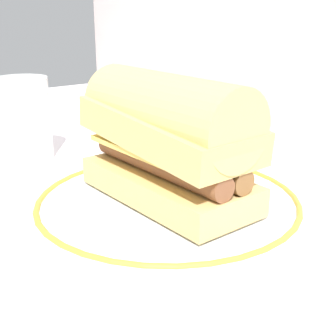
{
  "coord_description": "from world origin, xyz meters",
  "views": [
    {
      "loc": [
        0.33,
        -0.22,
        0.19
      ],
      "look_at": [
        -0.01,
        0.03,
        0.04
      ],
      "focal_mm": 51.01,
      "sensor_mm": 36.0,
      "label": 1
    }
  ],
  "objects_px": {
    "plate": "(168,204)",
    "sausage_sandwich": "(168,136)",
    "drinking_glass": "(25,125)",
    "butter_knife": "(224,142)"
  },
  "relations": [
    {
      "from": "sausage_sandwich",
      "to": "drinking_glass",
      "type": "height_order",
      "value": "sausage_sandwich"
    },
    {
      "from": "plate",
      "to": "sausage_sandwich",
      "type": "relative_size",
      "value": 1.5
    },
    {
      "from": "drinking_glass",
      "to": "butter_knife",
      "type": "bearing_deg",
      "value": 66.46
    },
    {
      "from": "butter_knife",
      "to": "sausage_sandwich",
      "type": "bearing_deg",
      "value": -56.22
    },
    {
      "from": "plate",
      "to": "sausage_sandwich",
      "type": "distance_m",
      "value": 0.07
    },
    {
      "from": "drinking_glass",
      "to": "butter_knife",
      "type": "xyz_separation_m",
      "value": [
        0.11,
        0.25,
        -0.04
      ]
    },
    {
      "from": "plate",
      "to": "sausage_sandwich",
      "type": "height_order",
      "value": "sausage_sandwich"
    },
    {
      "from": "plate",
      "to": "butter_knife",
      "type": "height_order",
      "value": "plate"
    },
    {
      "from": "plate",
      "to": "sausage_sandwich",
      "type": "xyz_separation_m",
      "value": [
        0.0,
        0.0,
        0.07
      ]
    },
    {
      "from": "plate",
      "to": "drinking_glass",
      "type": "bearing_deg",
      "value": -168.99
    }
  ]
}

